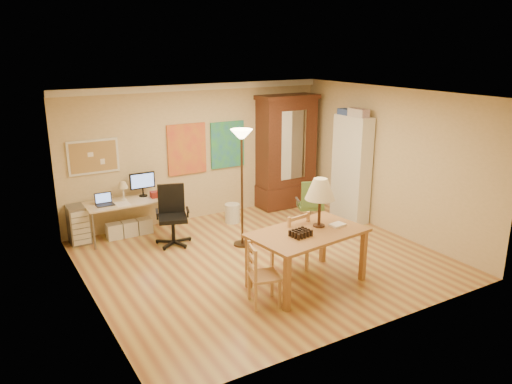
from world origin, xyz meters
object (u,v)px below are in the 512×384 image
office_chair_black (173,229)px  armoire (286,159)px  computer_desk (130,214)px  dining_table (312,219)px  bookshelf (351,169)px  office_chair_green (310,216)px

office_chair_black → armoire: armoire is taller
office_chair_black → computer_desk: bearing=125.0°
dining_table → armoire: bearing=62.1°
armoire → bookshelf: size_ratio=1.15×
office_chair_green → armoire: 1.75m
dining_table → office_chair_green: dining_table is taller
dining_table → office_chair_green: (1.31, 1.79, -0.72)m
office_chair_black → armoire: (2.97, 0.85, 0.77)m
dining_table → bookshelf: 2.99m
computer_desk → office_chair_green: computer_desk is taller
office_chair_black → bookshelf: (3.57, -0.59, 0.77)m
armoire → bookshelf: (0.60, -1.43, -0.00)m
office_chair_black → armoire: bearing=16.0°
dining_table → computer_desk: dining_table is taller
computer_desk → office_chair_green: 3.39m
computer_desk → bookshelf: size_ratio=0.72×
office_chair_green → bookshelf: (1.04, 0.07, 0.78)m
armoire → office_chair_black: bearing=-164.0°
office_chair_black → office_chair_green: (2.53, -0.66, -0.02)m
dining_table → bookshelf: bearing=38.3°
computer_desk → bookshelf: (4.10, -1.35, 0.63)m
office_chair_green → armoire: size_ratio=0.41×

